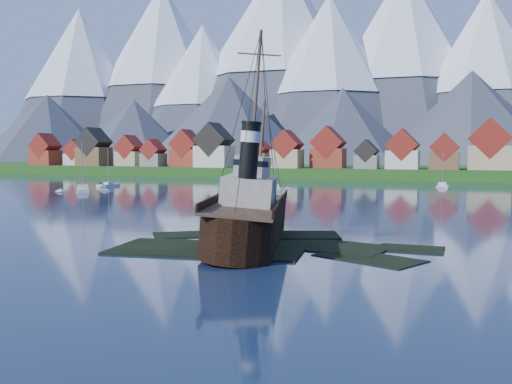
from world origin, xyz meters
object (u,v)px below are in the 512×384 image
(sailboat_c, at_px, (274,189))
(sailboat_e, at_px, (442,186))
(sailboat_a, at_px, (83,190))
(tugboat_wreck, at_px, (252,215))
(sailboat_b, at_px, (108,186))

(sailboat_c, xyz_separation_m, sailboat_e, (37.40, 25.28, -0.02))
(sailboat_a, bearing_deg, tugboat_wreck, -80.20)
(sailboat_a, xyz_separation_m, sailboat_e, (76.93, 46.37, -0.05))
(sailboat_c, height_order, sailboat_e, sailboat_c)
(tugboat_wreck, xyz_separation_m, sailboat_b, (-67.53, 71.26, -2.52))
(tugboat_wreck, relative_size, sailboat_c, 2.62)
(tugboat_wreck, distance_m, sailboat_c, 79.02)
(sailboat_a, relative_size, sailboat_c, 1.15)
(sailboat_a, distance_m, sailboat_b, 17.52)
(sailboat_a, height_order, sailboat_c, sailboat_a)
(sailboat_e, bearing_deg, sailboat_c, -151.90)
(sailboat_a, distance_m, sailboat_c, 44.81)
(sailboat_b, distance_m, sailboat_e, 86.92)
(sailboat_a, bearing_deg, sailboat_e, -8.17)
(tugboat_wreck, relative_size, sailboat_e, 2.78)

